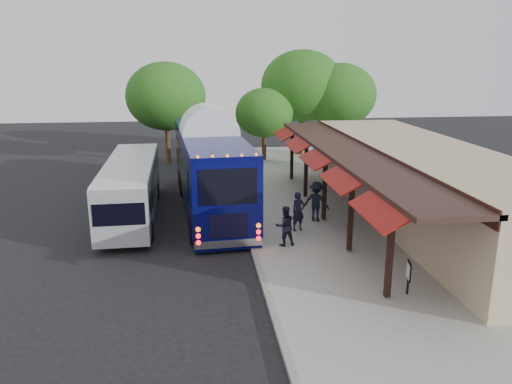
{
  "coord_description": "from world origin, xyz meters",
  "views": [
    {
      "loc": [
        -2.14,
        -17.89,
        7.59
      ],
      "look_at": [
        0.48,
        3.39,
        1.8
      ],
      "focal_mm": 35.0,
      "sensor_mm": 36.0,
      "label": 1
    }
  ],
  "objects_px": {
    "ped_b": "(285,226)",
    "sign_board": "(409,272)",
    "coach_bus": "(210,165)",
    "ped_d": "(316,201)",
    "ped_a": "(298,211)",
    "ped_c": "(248,185)",
    "city_bus": "(131,186)"
  },
  "relations": [
    {
      "from": "ped_a",
      "to": "coach_bus",
      "type": "bearing_deg",
      "value": 108.35
    },
    {
      "from": "ped_c",
      "to": "sign_board",
      "type": "xyz_separation_m",
      "value": [
        3.95,
        -11.62,
        -0.11
      ]
    },
    {
      "from": "ped_a",
      "to": "ped_b",
      "type": "distance_m",
      "value": 1.96
    },
    {
      "from": "ped_a",
      "to": "ped_c",
      "type": "distance_m",
      "value": 5.36
    },
    {
      "from": "city_bus",
      "to": "coach_bus",
      "type": "bearing_deg",
      "value": 12.59
    },
    {
      "from": "city_bus",
      "to": "ped_c",
      "type": "distance_m",
      "value": 6.15
    },
    {
      "from": "ped_d",
      "to": "sign_board",
      "type": "relative_size",
      "value": 1.68
    },
    {
      "from": "ped_a",
      "to": "ped_d",
      "type": "distance_m",
      "value": 1.67
    },
    {
      "from": "coach_bus",
      "to": "ped_d",
      "type": "relative_size",
      "value": 7.11
    },
    {
      "from": "coach_bus",
      "to": "ped_c",
      "type": "height_order",
      "value": "coach_bus"
    },
    {
      "from": "ped_b",
      "to": "sign_board",
      "type": "height_order",
      "value": "ped_b"
    },
    {
      "from": "coach_bus",
      "to": "ped_b",
      "type": "distance_m",
      "value": 6.9
    },
    {
      "from": "city_bus",
      "to": "sign_board",
      "type": "distance_m",
      "value": 14.06
    },
    {
      "from": "ped_d",
      "to": "city_bus",
      "type": "bearing_deg",
      "value": 18.57
    },
    {
      "from": "ped_c",
      "to": "ped_d",
      "type": "relative_size",
      "value": 0.92
    },
    {
      "from": "ped_c",
      "to": "ped_b",
      "type": "bearing_deg",
      "value": 93.67
    },
    {
      "from": "ped_d",
      "to": "ped_a",
      "type": "bearing_deg",
      "value": 80.94
    },
    {
      "from": "coach_bus",
      "to": "ped_a",
      "type": "relative_size",
      "value": 7.65
    },
    {
      "from": "coach_bus",
      "to": "ped_d",
      "type": "xyz_separation_m",
      "value": [
        4.85,
        -3.19,
        -1.18
      ]
    },
    {
      "from": "coach_bus",
      "to": "ped_b",
      "type": "relative_size",
      "value": 8.04
    },
    {
      "from": "ped_b",
      "to": "sign_board",
      "type": "distance_m",
      "value": 5.77
    },
    {
      "from": "ped_d",
      "to": "sign_board",
      "type": "xyz_separation_m",
      "value": [
        1.15,
        -7.78,
        -0.18
      ]
    },
    {
      "from": "coach_bus",
      "to": "sign_board",
      "type": "distance_m",
      "value": 12.58
    },
    {
      "from": "ped_c",
      "to": "ped_d",
      "type": "xyz_separation_m",
      "value": [
        2.8,
        -3.84,
        0.07
      ]
    },
    {
      "from": "ped_a",
      "to": "sign_board",
      "type": "bearing_deg",
      "value": -92.63
    },
    {
      "from": "city_bus",
      "to": "ped_b",
      "type": "height_order",
      "value": "city_bus"
    },
    {
      "from": "ped_b",
      "to": "ped_d",
      "type": "xyz_separation_m",
      "value": [
        2.03,
        2.97,
        0.11
      ]
    },
    {
      "from": "ped_c",
      "to": "sign_board",
      "type": "distance_m",
      "value": 12.28
    },
    {
      "from": "ped_a",
      "to": "ped_c",
      "type": "xyz_separation_m",
      "value": [
        -1.68,
        5.09,
        -0.01
      ]
    },
    {
      "from": "coach_bus",
      "to": "sign_board",
      "type": "height_order",
      "value": "coach_bus"
    },
    {
      "from": "coach_bus",
      "to": "ped_d",
      "type": "bearing_deg",
      "value": -37.73
    },
    {
      "from": "ped_b",
      "to": "sign_board",
      "type": "xyz_separation_m",
      "value": [
        3.18,
        -4.81,
        -0.08
      ]
    }
  ]
}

